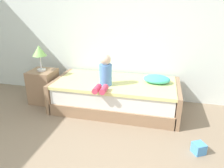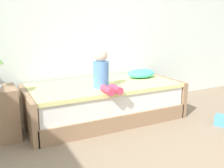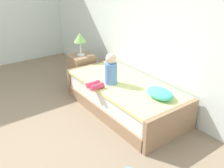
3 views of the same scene
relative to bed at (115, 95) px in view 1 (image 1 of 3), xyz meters
The scene contains 7 objects.
wall_rear 1.35m from the bed, 75.93° to the left, with size 7.20×0.10×2.90m, color silver.
bed is the anchor object (origin of this frame).
nightstand 1.35m from the bed, behind, with size 0.44×0.44×0.60m, color #997556.
table_lamp 1.52m from the bed, behind, with size 0.24×0.24×0.45m.
child_figure 0.53m from the bed, 118.06° to the right, with size 0.20×0.51×0.50m.
pillow 0.75m from the bed, ahead, with size 0.44×0.30×0.13m, color #4CCCBC.
toy_block 1.57m from the bed, 36.04° to the right, with size 0.14×0.14×0.14m, color #4C99E5.
Camera 1 is at (0.56, -1.23, 1.75)m, focal length 33.74 mm.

